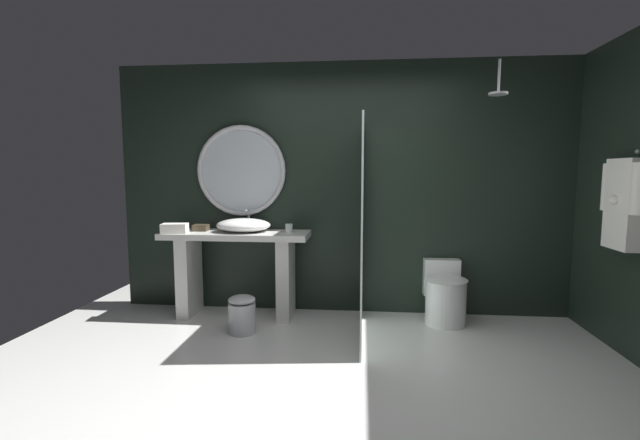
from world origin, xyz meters
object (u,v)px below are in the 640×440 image
at_px(tumbler_cup, 289,228).
at_px(rain_shower_head, 498,90).
at_px(folded_hand_towel, 175,228).
at_px(round_wall_mirror, 241,171).
at_px(waste_bin, 242,314).
at_px(hanging_bathrobe, 624,199).
at_px(vessel_sink, 243,225).
at_px(tissue_box, 201,228).
at_px(toilet, 445,295).

xyz_separation_m(tumbler_cup, rain_shower_head, (1.96, -0.08, 1.31)).
height_order(rain_shower_head, folded_hand_towel, rain_shower_head).
bearing_deg(folded_hand_towel, rain_shower_head, 1.82).
distance_m(round_wall_mirror, waste_bin, 1.50).
bearing_deg(hanging_bathrobe, waste_bin, 176.05).
xyz_separation_m(round_wall_mirror, rain_shower_head, (2.50, -0.27, 0.73)).
distance_m(rain_shower_head, waste_bin, 3.13).
height_order(vessel_sink, tumbler_cup, vessel_sink).
distance_m(vessel_sink, tumbler_cup, 0.47).
bearing_deg(folded_hand_towel, round_wall_mirror, 32.50).
relative_size(vessel_sink, folded_hand_towel, 2.24).
distance_m(hanging_bathrobe, waste_bin, 3.30).
bearing_deg(vessel_sink, round_wall_mirror, 109.49).
bearing_deg(tumbler_cup, folded_hand_towel, -170.84).
relative_size(vessel_sink, tissue_box, 3.70).
bearing_deg(round_wall_mirror, rain_shower_head, -6.22).
bearing_deg(waste_bin, round_wall_mirror, 104.57).
xyz_separation_m(tissue_box, rain_shower_head, (2.89, -0.09, 1.32)).
height_order(hanging_bathrobe, folded_hand_towel, hanging_bathrobe).
bearing_deg(round_wall_mirror, folded_hand_towel, -147.50).
distance_m(round_wall_mirror, rain_shower_head, 2.62).
xyz_separation_m(tumbler_cup, hanging_bathrobe, (2.75, -0.72, 0.35)).
xyz_separation_m(round_wall_mirror, folded_hand_towel, (-0.58, -0.37, -0.57)).
xyz_separation_m(tumbler_cup, waste_bin, (-0.36, -0.51, -0.74)).
relative_size(tumbler_cup, round_wall_mirror, 0.09).
xyz_separation_m(round_wall_mirror, toilet, (2.09, -0.22, -1.22)).
xyz_separation_m(hanging_bathrobe, waste_bin, (-3.11, 0.21, -1.09)).
distance_m(tumbler_cup, waste_bin, 0.97).
height_order(round_wall_mirror, folded_hand_towel, round_wall_mirror).
distance_m(tissue_box, waste_bin, 1.06).
bearing_deg(hanging_bathrobe, folded_hand_towel, 172.03).
distance_m(hanging_bathrobe, toilet, 1.71).
bearing_deg(folded_hand_towel, waste_bin, -23.21).
height_order(tumbler_cup, waste_bin, tumbler_cup).
bearing_deg(rain_shower_head, round_wall_mirror, 173.78).
height_order(tumbler_cup, round_wall_mirror, round_wall_mirror).
xyz_separation_m(vessel_sink, hanging_bathrobe, (3.22, -0.70, 0.33)).
height_order(hanging_bathrobe, toilet, hanging_bathrobe).
relative_size(vessel_sink, hanging_bathrobe, 0.71).
relative_size(tissue_box, waste_bin, 0.42).
relative_size(tissue_box, hanging_bathrobe, 0.19).
relative_size(vessel_sink, round_wall_mirror, 0.58).
distance_m(rain_shower_head, toilet, 2.00).
xyz_separation_m(vessel_sink, waste_bin, (0.11, -0.49, -0.77)).
bearing_deg(hanging_bathrobe, tumbler_cup, 165.28).
height_order(rain_shower_head, hanging_bathrobe, rain_shower_head).
distance_m(toilet, waste_bin, 1.97).
bearing_deg(vessel_sink, waste_bin, -77.60).
bearing_deg(rain_shower_head, waste_bin, -169.61).
xyz_separation_m(vessel_sink, folded_hand_towel, (-0.66, -0.16, -0.02)).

